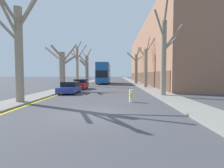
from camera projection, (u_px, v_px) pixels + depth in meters
name	position (u px, v px, depth m)	size (l,w,h in m)	color
ground_plane	(91.00, 114.00, 9.25)	(300.00, 300.00, 0.00)	#424247
sidewalk_left	(95.00, 80.00, 59.31)	(2.26, 120.00, 0.12)	gray
sidewalk_right	(130.00, 80.00, 58.99)	(2.26, 120.00, 0.12)	gray
building_facade_right	(161.00, 56.00, 42.39)	(10.08, 49.18, 12.97)	#93664C
kerb_line_stripe	(99.00, 80.00, 59.28)	(0.24, 120.00, 0.01)	yellow
street_tree_left_0	(18.00, 46.00, 12.32)	(4.00, 3.83, 8.69)	gray
street_tree_left_1	(62.00, 68.00, 22.46)	(4.79, 3.79, 6.32)	gray
street_tree_left_2	(77.00, 64.00, 31.02)	(2.91, 2.66, 7.65)	gray
street_tree_left_3	(86.00, 67.00, 41.30)	(2.69, 3.27, 8.29)	gray
street_tree_right_0	(164.00, 55.00, 16.34)	(2.89, 3.42, 8.30)	gray
street_tree_right_1	(146.00, 64.00, 27.14)	(2.67, 2.86, 8.12)	gray
street_tree_right_2	(136.00, 67.00, 37.65)	(3.64, 3.76, 8.08)	gray
double_decker_bus	(104.00, 72.00, 39.34)	(2.63, 10.66, 4.53)	#19519E
parked_car_0	(70.00, 88.00, 19.22)	(1.83, 4.02, 1.27)	navy
parked_car_1	(80.00, 84.00, 24.83)	(1.70, 4.08, 1.40)	maroon
traffic_bollard	(131.00, 96.00, 13.12)	(0.31, 0.32, 0.93)	white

